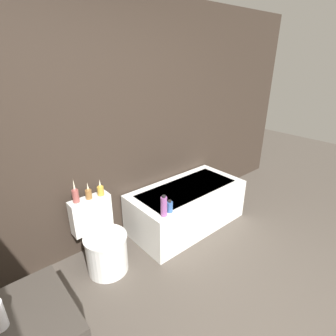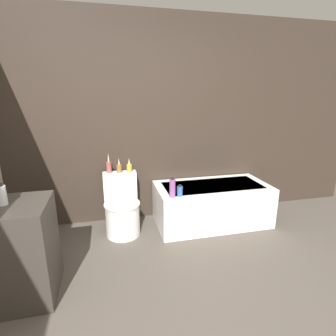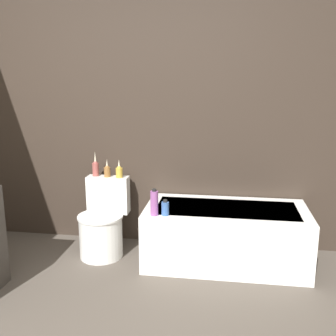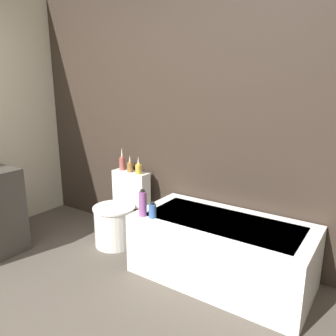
{
  "view_description": "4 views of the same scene",
  "coord_description": "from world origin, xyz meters",
  "px_view_note": "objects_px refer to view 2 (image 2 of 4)",
  "views": [
    {
      "loc": [
        -1.18,
        -0.35,
        2.01
      ],
      "look_at": [
        0.45,
        1.55,
        0.93
      ],
      "focal_mm": 28.0,
      "sensor_mm": 36.0,
      "label": 1
    },
    {
      "loc": [
        -0.43,
        -1.29,
        1.64
      ],
      "look_at": [
        0.21,
        1.42,
        0.85
      ],
      "focal_mm": 28.0,
      "sensor_mm": 36.0,
      "label": 2
    },
    {
      "loc": [
        0.83,
        -1.7,
        1.66
      ],
      "look_at": [
        0.36,
        1.42,
        0.92
      ],
      "focal_mm": 42.0,
      "sensor_mm": 36.0,
      "label": 3
    },
    {
      "loc": [
        1.87,
        -0.62,
        1.59
      ],
      "look_at": [
        0.4,
        1.54,
        0.92
      ],
      "focal_mm": 35.0,
      "sensor_mm": 36.0,
      "label": 4
    }
  ],
  "objects_px": {
    "vase_gold": "(109,166)",
    "shampoo_bottle_tall": "(172,188)",
    "vase_silver": "(119,167)",
    "toilet": "(122,211)",
    "soap_bottle_glass": "(1,195)",
    "vase_bronze": "(129,167)",
    "shampoo_bottle_short": "(180,191)",
    "bathtub": "(212,204)"
  },
  "relations": [
    {
      "from": "vase_bronze",
      "to": "shampoo_bottle_short",
      "type": "xyz_separation_m",
      "value": [
        0.52,
        -0.46,
        -0.19
      ]
    },
    {
      "from": "vase_silver",
      "to": "vase_gold",
      "type": "bearing_deg",
      "value": 171.92
    },
    {
      "from": "bathtub",
      "to": "shampoo_bottle_tall",
      "type": "relative_size",
      "value": 6.25
    },
    {
      "from": "soap_bottle_glass",
      "to": "vase_gold",
      "type": "xyz_separation_m",
      "value": [
        0.81,
        1.09,
        -0.11
      ]
    },
    {
      "from": "shampoo_bottle_tall",
      "to": "bathtub",
      "type": "bearing_deg",
      "value": 24.79
    },
    {
      "from": "vase_silver",
      "to": "toilet",
      "type": "bearing_deg",
      "value": -90.0
    },
    {
      "from": "bathtub",
      "to": "vase_silver",
      "type": "height_order",
      "value": "vase_silver"
    },
    {
      "from": "toilet",
      "to": "soap_bottle_glass",
      "type": "height_order",
      "value": "soap_bottle_glass"
    },
    {
      "from": "vase_silver",
      "to": "soap_bottle_glass",
      "type": "bearing_deg",
      "value": -131.1
    },
    {
      "from": "toilet",
      "to": "shampoo_bottle_tall",
      "type": "distance_m",
      "value": 0.71
    },
    {
      "from": "bathtub",
      "to": "vase_bronze",
      "type": "bearing_deg",
      "value": 168.98
    },
    {
      "from": "shampoo_bottle_short",
      "to": "toilet",
      "type": "bearing_deg",
      "value": 156.78
    },
    {
      "from": "toilet",
      "to": "shampoo_bottle_short",
      "type": "relative_size",
      "value": 5.24
    },
    {
      "from": "vase_gold",
      "to": "shampoo_bottle_tall",
      "type": "distance_m",
      "value": 0.86
    },
    {
      "from": "shampoo_bottle_tall",
      "to": "shampoo_bottle_short",
      "type": "relative_size",
      "value": 1.71
    },
    {
      "from": "vase_silver",
      "to": "vase_bronze",
      "type": "height_order",
      "value": "same"
    },
    {
      "from": "toilet",
      "to": "vase_silver",
      "type": "height_order",
      "value": "vase_silver"
    },
    {
      "from": "bathtub",
      "to": "shampoo_bottle_short",
      "type": "distance_m",
      "value": 0.66
    },
    {
      "from": "toilet",
      "to": "vase_silver",
      "type": "relative_size",
      "value": 3.98
    },
    {
      "from": "vase_silver",
      "to": "shampoo_bottle_short",
      "type": "distance_m",
      "value": 0.82
    },
    {
      "from": "toilet",
      "to": "shampoo_bottle_short",
      "type": "bearing_deg",
      "value": -23.22
    },
    {
      "from": "bathtub",
      "to": "toilet",
      "type": "xyz_separation_m",
      "value": [
        -1.15,
        0.01,
        0.02
      ]
    },
    {
      "from": "toilet",
      "to": "shampoo_bottle_tall",
      "type": "xyz_separation_m",
      "value": [
        0.55,
        -0.29,
        0.35
      ]
    },
    {
      "from": "soap_bottle_glass",
      "to": "vase_gold",
      "type": "relative_size",
      "value": 0.7
    },
    {
      "from": "bathtub",
      "to": "vase_silver",
      "type": "relative_size",
      "value": 8.1
    },
    {
      "from": "bathtub",
      "to": "toilet",
      "type": "relative_size",
      "value": 2.03
    },
    {
      "from": "bathtub",
      "to": "vase_gold",
      "type": "xyz_separation_m",
      "value": [
        -1.28,
        0.23,
        0.53
      ]
    },
    {
      "from": "vase_bronze",
      "to": "shampoo_bottle_tall",
      "type": "xyz_separation_m",
      "value": [
        0.43,
        -0.48,
        -0.14
      ]
    },
    {
      "from": "vase_bronze",
      "to": "shampoo_bottle_tall",
      "type": "bearing_deg",
      "value": -47.96
    },
    {
      "from": "bathtub",
      "to": "vase_gold",
      "type": "distance_m",
      "value": 1.4
    },
    {
      "from": "bathtub",
      "to": "soap_bottle_glass",
      "type": "bearing_deg",
      "value": -157.69
    },
    {
      "from": "vase_silver",
      "to": "vase_bronze",
      "type": "xyz_separation_m",
      "value": [
        0.12,
        -0.01,
        0.0
      ]
    },
    {
      "from": "toilet",
      "to": "vase_silver",
      "type": "bearing_deg",
      "value": 90.0
    },
    {
      "from": "vase_bronze",
      "to": "toilet",
      "type": "bearing_deg",
      "value": -123.3
    },
    {
      "from": "bathtub",
      "to": "vase_silver",
      "type": "distance_m",
      "value": 1.28
    },
    {
      "from": "soap_bottle_glass",
      "to": "vase_bronze",
      "type": "xyz_separation_m",
      "value": [
        1.05,
        1.06,
        -0.13
      ]
    },
    {
      "from": "vase_gold",
      "to": "shampoo_bottle_short",
      "type": "relative_size",
      "value": 1.81
    },
    {
      "from": "toilet",
      "to": "vase_gold",
      "type": "bearing_deg",
      "value": 119.68
    },
    {
      "from": "shampoo_bottle_tall",
      "to": "shampoo_bottle_short",
      "type": "bearing_deg",
      "value": 9.47
    },
    {
      "from": "bathtub",
      "to": "vase_gold",
      "type": "relative_size",
      "value": 5.89
    },
    {
      "from": "vase_bronze",
      "to": "shampoo_bottle_tall",
      "type": "height_order",
      "value": "vase_bronze"
    },
    {
      "from": "vase_gold",
      "to": "vase_bronze",
      "type": "relative_size",
      "value": 1.37
    }
  ]
}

